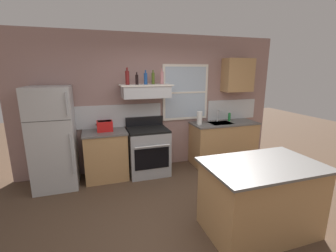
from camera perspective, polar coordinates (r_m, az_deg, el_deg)
The scene contains 18 objects.
ground_plane at distance 3.31m, azimuth 7.84°, elevation -23.72°, with size 16.00×16.00×0.00m, color #4C3828.
back_wall at distance 4.79m, azimuth -2.84°, elevation 5.75°, with size 5.40×0.11×2.70m.
refrigerator at distance 4.41m, azimuth -26.40°, elevation -2.71°, with size 0.70×0.72×1.75m.
counter_left_of_stove at distance 4.53m, azimuth -15.01°, elevation -6.86°, with size 0.79×0.63×0.91m.
toaster at distance 4.40m, azimuth -15.32°, elevation 0.04°, with size 0.30×0.20×0.19m.
stove_range at distance 4.59m, azimuth -4.93°, elevation -6.06°, with size 0.76×0.69×1.09m.
range_hood_shelf at distance 4.44m, azimuth -5.52°, elevation 8.61°, with size 0.96×0.52×0.24m.
bottle_red_label_wine at distance 4.38m, azimuth -9.99°, elevation 11.69°, with size 0.07×0.07×0.31m.
bottle_balsamic_dark at distance 4.38m, azimuth -7.67°, elevation 11.31°, with size 0.06×0.06×0.22m.
bottle_blue_liqueur at distance 4.41m, azimuth -5.53°, elevation 11.58°, with size 0.07×0.07×0.26m.
bottle_olive_oil_square at distance 4.50m, azimuth -3.69°, elevation 11.66°, with size 0.06×0.06×0.26m.
bottle_rose_pink at distance 4.54m, azimuth -1.53°, elevation 11.87°, with size 0.07×0.07×0.29m.
counter_right_with_sink at distance 5.24m, azimuth 13.43°, elevation -3.96°, with size 1.43×0.63×0.91m.
sink_faucet at distance 5.13m, azimuth 12.30°, elevation 2.93°, with size 0.03×0.17×0.28m.
paper_towel_roll at distance 4.82m, azimuth 7.77°, elevation 1.98°, with size 0.11×0.11×0.27m, color white.
dish_soap_bottle at distance 5.29m, azimuth 14.87°, elevation 2.17°, with size 0.06×0.06×0.18m, color #268C3F.
kitchen_island at distance 3.23m, azimuth 21.69°, elevation -16.06°, with size 1.40×0.90×0.91m.
upper_cabinet_right at distance 5.32m, azimuth 16.81°, elevation 11.89°, with size 0.64×0.32×0.70m.
Camera 1 is at (-1.19, -2.36, 2.00)m, focal length 24.75 mm.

